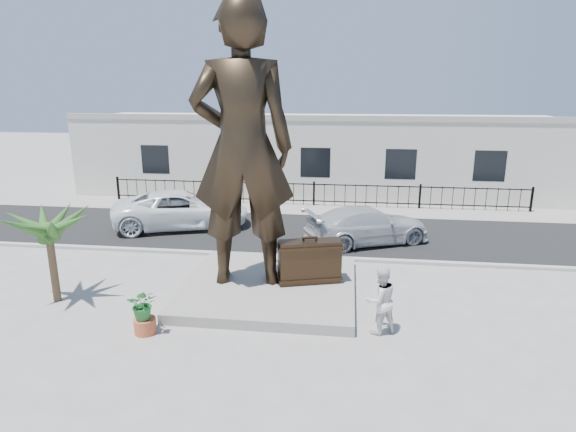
{
  "coord_description": "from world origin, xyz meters",
  "views": [
    {
      "loc": [
        1.83,
        -12.17,
        6.15
      ],
      "look_at": [
        0.0,
        2.0,
        2.3
      ],
      "focal_mm": 30.0,
      "sensor_mm": 36.0,
      "label": 1
    }
  ],
  "objects_px": {
    "suitcase": "(309,261)",
    "car_white": "(181,209)",
    "tourist": "(380,300)",
    "statue": "(242,148)"
  },
  "relations": [
    {
      "from": "suitcase",
      "to": "car_white",
      "type": "distance_m",
      "value": 8.88
    },
    {
      "from": "tourist",
      "to": "statue",
      "type": "bearing_deg",
      "value": -57.2
    },
    {
      "from": "statue",
      "to": "car_white",
      "type": "xyz_separation_m",
      "value": [
        -4.31,
        6.37,
        -3.6
      ]
    },
    {
      "from": "suitcase",
      "to": "tourist",
      "type": "height_order",
      "value": "tourist"
    },
    {
      "from": "statue",
      "to": "tourist",
      "type": "height_order",
      "value": "statue"
    },
    {
      "from": "statue",
      "to": "car_white",
      "type": "bearing_deg",
      "value": -64.57
    },
    {
      "from": "suitcase",
      "to": "tourist",
      "type": "relative_size",
      "value": 1.05
    },
    {
      "from": "statue",
      "to": "tourist",
      "type": "relative_size",
      "value": 4.6
    },
    {
      "from": "car_white",
      "to": "suitcase",
      "type": "bearing_deg",
      "value": -153.55
    },
    {
      "from": "statue",
      "to": "suitcase",
      "type": "height_order",
      "value": "statue"
    }
  ]
}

